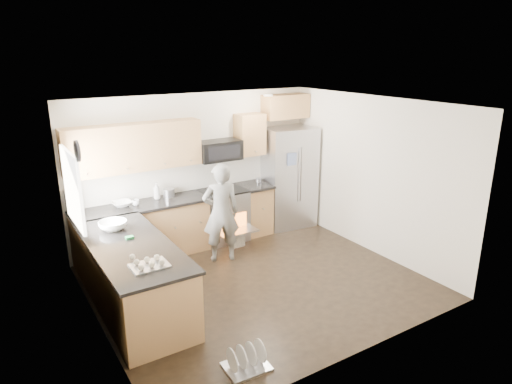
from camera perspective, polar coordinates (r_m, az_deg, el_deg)
ground at (r=6.87m, az=0.18°, el=-11.19°), size 4.50×4.50×0.00m
room_shell at (r=6.24m, az=-0.17°, el=2.42°), size 4.54×4.04×2.62m
back_cabinet_run at (r=7.70m, az=-10.55°, el=-0.49°), size 4.45×0.64×2.50m
peninsula at (r=6.23m, az=-15.08°, el=-10.21°), size 0.96×2.36×1.04m
stove_range at (r=8.11m, az=-4.14°, el=-1.45°), size 0.76×0.97×1.79m
refrigerator at (r=8.76m, az=4.01°, el=1.88°), size 1.01×0.83×1.91m
person at (r=7.27m, az=-4.40°, el=-2.61°), size 0.68×0.54×1.62m
dish_rack at (r=5.23m, az=-1.20°, el=-20.44°), size 0.49×0.40×0.29m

